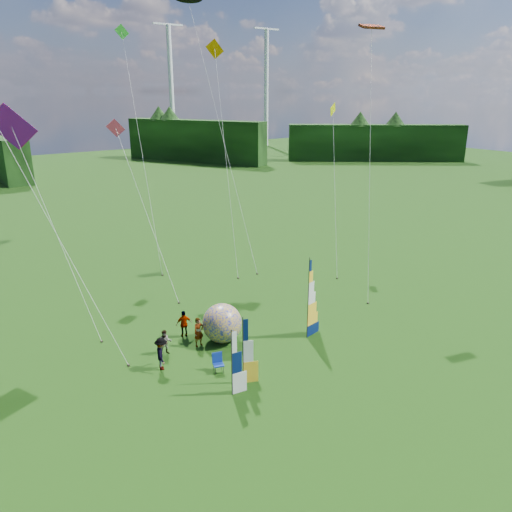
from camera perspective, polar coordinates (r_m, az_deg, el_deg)
ground at (r=28.55m, az=6.56°, el=-12.22°), size 220.00×220.00×0.00m
treeline_ring at (r=26.75m, az=6.87°, el=-4.82°), size 210.00×210.00×8.00m
turbine_left at (r=142.45m, az=1.17°, el=18.53°), size 8.00×1.20×30.00m
turbine_right at (r=134.86m, az=-9.66°, el=18.30°), size 8.00×1.20×30.00m
feather_banner_main at (r=30.26m, az=5.98°, el=-5.02°), size 1.35×0.34×5.03m
side_banner_left at (r=25.85m, az=-1.49°, el=-10.91°), size 0.97×0.49×3.66m
side_banner_far at (r=25.02m, az=-2.78°, el=-12.24°), size 1.03×0.24×3.47m
bol_inflatable at (r=30.30m, az=-3.90°, el=-7.67°), size 3.08×3.08×2.39m
spectator_a at (r=30.04m, az=-6.57°, el=-8.62°), size 0.69×0.49×1.80m
spectator_b at (r=29.51m, az=-10.32°, el=-9.67°), size 0.81×0.60×1.49m
spectator_c at (r=28.01m, az=-10.76°, el=-10.91°), size 0.85×1.27×1.85m
spectator_d at (r=31.22m, az=-8.21°, el=-7.69°), size 1.08×0.68×1.72m
camp_chair at (r=27.53m, az=-4.33°, el=-12.12°), size 0.76×0.76×1.04m
kite_whale at (r=43.82m, az=-4.00°, el=15.04°), size 8.11×15.37×23.95m
kite_rainbow_delta at (r=31.67m, az=-21.99°, el=4.10°), size 10.08×11.82×14.79m
kite_parafoil at (r=37.20m, az=12.98°, el=11.52°), size 10.66×11.10×20.68m
small_kite_red at (r=37.64m, az=-12.48°, el=5.67°), size 4.48×10.68×12.97m
small_kite_orange at (r=42.10m, az=-3.45°, el=11.68°), size 7.68×11.20×19.22m
small_kite_yellow at (r=42.69m, az=9.04°, el=8.01°), size 9.33×10.00×13.96m
small_kite_pink at (r=28.79m, az=-22.26°, el=4.01°), size 9.58×11.27×16.02m
small_kite_green at (r=44.22m, az=-13.00°, el=12.37°), size 5.34×12.02×20.43m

